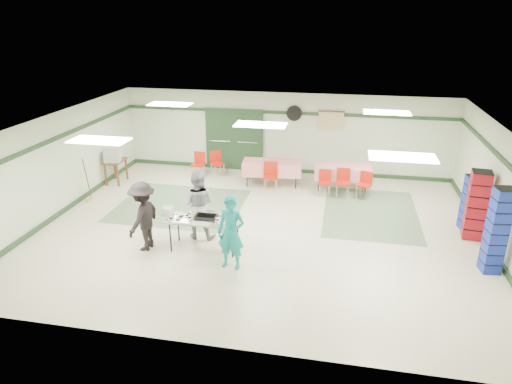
% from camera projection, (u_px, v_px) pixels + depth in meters
% --- Properties ---
extents(floor, '(11.00, 11.00, 0.00)m').
position_uv_depth(floor, '(260.00, 228.00, 11.64)').
color(floor, beige).
rests_on(floor, ground).
extents(ceiling, '(11.00, 11.00, 0.00)m').
position_uv_depth(ceiling, '(261.00, 124.00, 10.64)').
color(ceiling, silver).
rests_on(ceiling, wall_back).
extents(wall_back, '(11.00, 0.00, 11.00)m').
position_uv_depth(wall_back, '(285.00, 133.00, 15.25)').
color(wall_back, beige).
rests_on(wall_back, floor).
extents(wall_front, '(11.00, 0.00, 11.00)m').
position_uv_depth(wall_front, '(207.00, 275.00, 7.04)').
color(wall_front, beige).
rests_on(wall_front, floor).
extents(wall_left, '(0.00, 9.00, 9.00)m').
position_uv_depth(wall_left, '(57.00, 165.00, 12.12)').
color(wall_left, beige).
rests_on(wall_left, floor).
extents(wall_right, '(0.00, 9.00, 9.00)m').
position_uv_depth(wall_right, '(502.00, 194.00, 10.16)').
color(wall_right, beige).
rests_on(wall_right, floor).
extents(trim_back, '(11.00, 0.06, 0.10)m').
position_uv_depth(trim_back, '(285.00, 113.00, 14.96)').
color(trim_back, '#203A21').
rests_on(trim_back, wall_back).
extents(baseboard_back, '(11.00, 0.06, 0.12)m').
position_uv_depth(baseboard_back, '(284.00, 170.00, 15.70)').
color(baseboard_back, '#203A21').
rests_on(baseboard_back, floor).
extents(trim_left, '(0.06, 9.00, 0.10)m').
position_uv_depth(trim_left, '(54.00, 139.00, 11.86)').
color(trim_left, '#203A21').
rests_on(trim_left, wall_back).
extents(baseboard_left, '(0.06, 9.00, 0.12)m').
position_uv_depth(baseboard_left, '(66.00, 209.00, 12.59)').
color(baseboard_left, '#203A21').
rests_on(baseboard_left, floor).
extents(trim_right, '(0.06, 9.00, 0.10)m').
position_uv_depth(trim_right, '(507.00, 164.00, 9.91)').
color(trim_right, '#203A21').
rests_on(trim_right, wall_back).
extents(baseboard_right, '(0.06, 9.00, 0.12)m').
position_uv_depth(baseboard_right, '(490.00, 245.00, 10.64)').
color(baseboard_right, '#203A21').
rests_on(baseboard_right, floor).
extents(green_patch_a, '(3.50, 3.00, 0.01)m').
position_uv_depth(green_patch_a, '(180.00, 205.00, 13.00)').
color(green_patch_a, '#647E5C').
rests_on(green_patch_a, floor).
extents(green_patch_b, '(2.50, 3.50, 0.01)m').
position_uv_depth(green_patch_b, '(370.00, 213.00, 12.51)').
color(green_patch_b, '#647E5C').
rests_on(green_patch_b, floor).
extents(double_door_left, '(0.90, 0.06, 2.10)m').
position_uv_depth(double_door_left, '(221.00, 139.00, 15.69)').
color(double_door_left, gray).
rests_on(double_door_left, floor).
extents(double_door_right, '(0.90, 0.06, 2.10)m').
position_uv_depth(double_door_right, '(248.00, 141.00, 15.53)').
color(double_door_right, gray).
rests_on(double_door_right, floor).
extents(door_frame, '(2.00, 0.03, 2.15)m').
position_uv_depth(door_frame, '(234.00, 140.00, 15.59)').
color(door_frame, '#203A21').
rests_on(door_frame, floor).
extents(wall_fan, '(0.50, 0.10, 0.50)m').
position_uv_depth(wall_fan, '(294.00, 113.00, 14.88)').
color(wall_fan, black).
rests_on(wall_fan, wall_back).
extents(scroll_banner, '(0.80, 0.02, 0.60)m').
position_uv_depth(scroll_banner, '(331.00, 121.00, 14.74)').
color(scroll_banner, '#C9B77D').
rests_on(scroll_banner, wall_back).
extents(serving_table, '(1.68, 0.70, 0.76)m').
position_uv_depth(serving_table, '(204.00, 221.00, 10.36)').
color(serving_table, '#BAB9B4').
rests_on(serving_table, floor).
extents(sheet_tray_right, '(0.64, 0.49, 0.02)m').
position_uv_depth(sheet_tray_right, '(226.00, 221.00, 10.21)').
color(sheet_tray_right, silver).
rests_on(sheet_tray_right, serving_table).
extents(sheet_tray_mid, '(0.62, 0.47, 0.02)m').
position_uv_depth(sheet_tray_mid, '(201.00, 215.00, 10.52)').
color(sheet_tray_mid, silver).
rests_on(sheet_tray_mid, serving_table).
extents(sheet_tray_left, '(0.61, 0.46, 0.02)m').
position_uv_depth(sheet_tray_left, '(179.00, 219.00, 10.30)').
color(sheet_tray_left, silver).
rests_on(sheet_tray_left, serving_table).
extents(baking_pan, '(0.48, 0.31, 0.08)m').
position_uv_depth(baking_pan, '(206.00, 217.00, 10.34)').
color(baking_pan, black).
rests_on(baking_pan, serving_table).
extents(foam_box_stack, '(0.22, 0.21, 0.20)m').
position_uv_depth(foam_box_stack, '(168.00, 212.00, 10.48)').
color(foam_box_stack, white).
rests_on(foam_box_stack, serving_table).
extents(volunteer_teal, '(0.64, 0.46, 1.64)m').
position_uv_depth(volunteer_teal, '(231.00, 233.00, 9.57)').
color(volunteer_teal, teal).
rests_on(volunteer_teal, floor).
extents(volunteer_grey, '(0.84, 0.65, 1.70)m').
position_uv_depth(volunteer_grey, '(198.00, 205.00, 10.88)').
color(volunteer_grey, gray).
rests_on(volunteer_grey, floor).
extents(volunteer_dark, '(0.73, 1.12, 1.64)m').
position_uv_depth(volunteer_dark, '(143.00, 216.00, 10.34)').
color(volunteer_dark, black).
rests_on(volunteer_dark, floor).
extents(dining_table_a, '(1.73, 0.82, 0.77)m').
position_uv_depth(dining_table_a, '(343.00, 172.00, 13.99)').
color(dining_table_a, red).
rests_on(dining_table_a, floor).
extents(dining_table_b, '(1.90, 0.99, 0.77)m').
position_uv_depth(dining_table_b, '(272.00, 167.00, 14.38)').
color(dining_table_b, red).
rests_on(dining_table_b, floor).
extents(chair_a, '(0.40, 0.40, 0.85)m').
position_uv_depth(chair_a, '(343.00, 179.00, 13.49)').
color(chair_a, '#B01B0E').
rests_on(chair_a, floor).
extents(chair_b, '(0.38, 0.38, 0.78)m').
position_uv_depth(chair_b, '(325.00, 180.00, 13.59)').
color(chair_b, '#B01B0E').
rests_on(chair_b, floor).
extents(chair_c, '(0.48, 0.49, 0.79)m').
position_uv_depth(chair_c, '(365.00, 182.00, 13.37)').
color(chair_c, '#B01B0E').
rests_on(chair_c, floor).
extents(chair_d, '(0.49, 0.49, 0.91)m').
position_uv_depth(chair_d, '(271.00, 173.00, 13.86)').
color(chair_d, '#B01B0E').
rests_on(chair_d, floor).
extents(chair_loose_a, '(0.55, 0.55, 0.85)m').
position_uv_depth(chair_loose_a, '(217.00, 161.00, 15.17)').
color(chair_loose_a, '#B01B0E').
rests_on(chair_loose_a, floor).
extents(chair_loose_b, '(0.42, 0.42, 0.83)m').
position_uv_depth(chair_loose_b, '(199.00, 162.00, 15.10)').
color(chair_loose_b, '#B01B0E').
rests_on(chair_loose_b, floor).
extents(crate_stack_blue_a, '(0.42, 0.42, 1.42)m').
position_uv_depth(crate_stack_blue_a, '(471.00, 203.00, 11.33)').
color(crate_stack_blue_a, '#1B28A3').
rests_on(crate_stack_blue_a, floor).
extents(crate_stack_red, '(0.49, 0.49, 1.71)m').
position_uv_depth(crate_stack_red, '(476.00, 205.00, 10.85)').
color(crate_stack_red, maroon).
rests_on(crate_stack_red, floor).
extents(crate_stack_blue_b, '(0.41, 0.41, 1.89)m').
position_uv_depth(crate_stack_blue_b, '(497.00, 231.00, 9.36)').
color(crate_stack_blue_b, '#1B28A3').
rests_on(crate_stack_blue_b, floor).
extents(printer_table, '(0.53, 0.80, 0.74)m').
position_uv_depth(printer_table, '(115.00, 164.00, 14.52)').
color(printer_table, brown).
rests_on(printer_table, floor).
extents(office_printer, '(0.55, 0.51, 0.37)m').
position_uv_depth(office_printer, '(113.00, 156.00, 14.31)').
color(office_printer, '#A8A7A3').
rests_on(office_printer, printer_table).
extents(broom, '(0.05, 0.21, 1.25)m').
position_uv_depth(broom, '(87.00, 179.00, 13.11)').
color(broom, brown).
rests_on(broom, floor).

